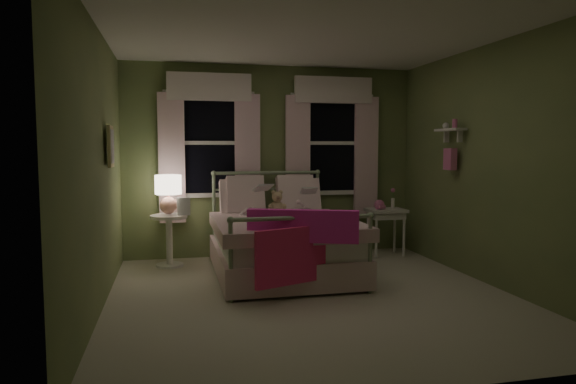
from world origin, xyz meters
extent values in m
plane|color=beige|center=(0.00, 0.00, 0.00)|extent=(4.20, 4.20, 0.00)
plane|color=white|center=(0.00, 0.00, 2.60)|extent=(4.20, 4.20, 0.00)
plane|color=#829056|center=(0.00, 2.10, 1.30)|extent=(4.00, 0.00, 4.00)
plane|color=#829056|center=(0.00, -2.10, 1.30)|extent=(4.00, 0.00, 4.00)
plane|color=#829056|center=(-2.00, 0.00, 1.30)|extent=(0.00, 4.20, 4.20)
plane|color=#829056|center=(2.00, 0.00, 1.30)|extent=(0.00, 4.20, 4.20)
cube|color=white|center=(-0.11, 0.95, 0.42)|extent=(1.44, 1.94, 0.26)
cube|color=white|center=(-0.11, 0.95, 0.18)|extent=(1.54, 2.02, 0.30)
cube|color=silver|center=(-0.11, 0.80, 0.60)|extent=(1.58, 1.75, 0.14)
cylinder|color=#9EB793|center=(-0.80, 0.95, 0.30)|extent=(0.04, 1.90, 0.04)
cylinder|color=#9EB793|center=(0.58, 0.95, 0.30)|extent=(0.04, 1.90, 0.04)
cylinder|color=#9EB793|center=(-0.82, 1.92, 0.57)|extent=(0.04, 0.04, 1.15)
cylinder|color=#9EB793|center=(0.60, 1.92, 0.57)|extent=(0.04, 0.04, 1.15)
sphere|color=#9EB793|center=(-0.82, 1.92, 1.15)|extent=(0.07, 0.07, 0.07)
sphere|color=#9EB793|center=(0.60, 1.92, 1.15)|extent=(0.07, 0.07, 0.07)
cylinder|color=#9EB793|center=(-0.11, 1.92, 1.15)|extent=(1.42, 0.04, 0.04)
cylinder|color=#9EB793|center=(-0.11, 1.92, 0.93)|extent=(1.38, 0.03, 0.03)
cylinder|color=#9EB793|center=(-0.82, -0.02, 0.40)|extent=(0.04, 0.04, 0.80)
cylinder|color=#9EB793|center=(0.60, -0.02, 0.40)|extent=(0.04, 0.04, 0.80)
sphere|color=#9EB793|center=(-0.82, -0.02, 0.80)|extent=(0.07, 0.07, 0.07)
sphere|color=#9EB793|center=(0.60, -0.02, 0.80)|extent=(0.07, 0.07, 0.07)
cylinder|color=#9EB793|center=(-0.11, -0.02, 0.80)|extent=(1.42, 0.04, 0.04)
cube|color=white|center=(-0.49, 1.65, 0.80)|extent=(0.55, 0.32, 0.57)
cube|color=white|center=(0.27, 1.65, 0.80)|extent=(0.55, 0.32, 0.57)
cube|color=white|center=(-0.44, 1.65, 0.88)|extent=(0.48, 0.30, 0.51)
cube|color=white|center=(0.22, 1.65, 0.88)|extent=(0.48, 0.30, 0.51)
cube|color=#F830B5|center=(-0.11, -0.02, 0.72)|extent=(1.06, 0.48, 0.32)
cube|color=#F22F70|center=(-0.11, -0.09, 0.45)|extent=(1.04, 0.43, 0.55)
imported|color=#F7D1DD|center=(-0.39, 1.40, 0.99)|extent=(0.34, 0.25, 0.84)
imported|color=#F7D1DD|center=(0.17, 1.40, 0.91)|extent=(0.37, 0.31, 0.67)
imported|color=beige|center=(-0.39, 1.15, 0.96)|extent=(0.21, 0.14, 0.26)
imported|color=beige|center=(0.17, 1.15, 0.92)|extent=(0.21, 0.14, 0.26)
sphere|color=tan|center=(-0.11, 1.25, 0.75)|extent=(0.18, 0.18, 0.18)
sphere|color=tan|center=(-0.11, 1.23, 0.89)|extent=(0.13, 0.13, 0.13)
sphere|color=tan|center=(-0.15, 1.23, 0.95)|extent=(0.05, 0.05, 0.05)
sphere|color=tan|center=(-0.06, 1.23, 0.95)|extent=(0.05, 0.05, 0.05)
sphere|color=tan|center=(-0.19, 1.22, 0.77)|extent=(0.07, 0.07, 0.07)
sphere|color=tan|center=(-0.03, 1.22, 0.77)|extent=(0.07, 0.07, 0.07)
sphere|color=#8C6B51|center=(-0.11, 1.17, 0.89)|extent=(0.04, 0.04, 0.04)
cylinder|color=white|center=(-1.40, 1.66, 0.63)|extent=(0.46, 0.46, 0.04)
cylinder|color=white|center=(-1.40, 1.66, 0.32)|extent=(0.08, 0.08, 0.60)
cylinder|color=white|center=(-1.40, 1.66, 0.01)|extent=(0.34, 0.34, 0.03)
sphere|color=#DC9882|center=(-1.40, 1.66, 0.77)|extent=(0.22, 0.22, 0.22)
cylinder|color=pink|center=(-1.40, 1.66, 0.89)|extent=(0.03, 0.03, 0.13)
cylinder|color=#FFEAC6|center=(-1.40, 1.66, 1.03)|extent=(0.33, 0.33, 0.24)
imported|color=beige|center=(-1.30, 1.58, 0.66)|extent=(0.18, 0.24, 0.02)
cube|color=white|center=(1.50, 1.64, 0.63)|extent=(0.50, 0.40, 0.04)
cube|color=white|center=(1.50, 1.64, 0.56)|extent=(0.44, 0.34, 0.08)
cylinder|color=white|center=(1.30, 1.49, 0.31)|extent=(0.04, 0.04, 0.60)
cylinder|color=white|center=(1.70, 1.49, 0.31)|extent=(0.04, 0.04, 0.60)
cylinder|color=white|center=(1.30, 1.79, 0.31)|extent=(0.04, 0.04, 0.60)
cylinder|color=white|center=(1.70, 1.79, 0.31)|extent=(0.04, 0.04, 0.60)
sphere|color=pink|center=(1.40, 1.64, 0.71)|extent=(0.14, 0.14, 0.14)
cube|color=pink|center=(1.40, 1.55, 0.69)|extent=(0.11, 0.07, 0.04)
cylinder|color=white|center=(1.62, 1.69, 0.72)|extent=(0.05, 0.05, 0.14)
cylinder|color=#4C7F3F|center=(1.62, 1.69, 0.83)|extent=(0.01, 0.01, 0.12)
sphere|color=pink|center=(1.62, 1.69, 0.90)|extent=(0.06, 0.06, 0.06)
cube|color=black|center=(-0.85, 2.08, 1.55)|extent=(0.76, 0.02, 1.35)
cube|color=white|center=(-0.85, 2.06, 2.25)|extent=(0.84, 0.05, 0.06)
cube|color=white|center=(-0.85, 2.06, 0.85)|extent=(0.84, 0.05, 0.06)
cube|color=white|center=(-1.25, 2.06, 1.55)|extent=(0.06, 0.05, 1.40)
cube|color=white|center=(-0.45, 2.06, 1.55)|extent=(0.06, 0.05, 1.40)
cube|color=white|center=(-0.85, 2.06, 1.55)|extent=(0.76, 0.04, 0.05)
cube|color=white|center=(-1.35, 2.02, 1.35)|extent=(0.34, 0.06, 1.70)
cube|color=white|center=(-0.35, 2.02, 1.35)|extent=(0.34, 0.06, 1.70)
cube|color=white|center=(-0.85, 2.00, 2.28)|extent=(1.10, 0.08, 0.36)
cylinder|color=white|center=(-0.85, 2.04, 2.22)|extent=(1.20, 0.03, 0.03)
cube|color=black|center=(0.85, 2.08, 1.55)|extent=(0.76, 0.02, 1.35)
cube|color=white|center=(0.85, 2.06, 2.25)|extent=(0.84, 0.05, 0.06)
cube|color=white|center=(0.85, 2.06, 0.85)|extent=(0.84, 0.05, 0.06)
cube|color=white|center=(0.45, 2.06, 1.55)|extent=(0.06, 0.05, 1.40)
cube|color=white|center=(1.25, 2.06, 1.55)|extent=(0.06, 0.05, 1.40)
cube|color=white|center=(0.85, 2.06, 1.55)|extent=(0.76, 0.04, 0.05)
cube|color=white|center=(0.35, 2.02, 1.35)|extent=(0.34, 0.06, 1.70)
cube|color=white|center=(1.35, 2.02, 1.35)|extent=(0.34, 0.06, 1.70)
cube|color=white|center=(0.85, 2.00, 2.28)|extent=(1.10, 0.08, 0.36)
cylinder|color=white|center=(0.85, 2.04, 2.22)|extent=(1.20, 0.03, 0.03)
cube|color=white|center=(1.89, 0.70, 1.70)|extent=(0.15, 0.50, 0.03)
cube|color=white|center=(1.93, 0.55, 1.62)|extent=(0.06, 0.03, 0.14)
cube|color=white|center=(1.93, 0.85, 1.62)|extent=(0.06, 0.03, 0.14)
cylinder|color=pink|center=(1.89, 0.60, 1.77)|extent=(0.06, 0.06, 0.10)
sphere|color=white|center=(1.89, 0.80, 1.75)|extent=(0.08, 0.08, 0.08)
cube|color=pink|center=(1.90, 0.70, 1.35)|extent=(0.08, 0.18, 0.26)
cube|color=beige|center=(-1.95, 0.60, 1.50)|extent=(0.03, 0.32, 0.42)
cube|color=silver|center=(-1.94, 0.60, 1.50)|extent=(0.01, 0.25, 0.34)
camera|label=1|loc=(-1.35, -4.86, 1.49)|focal=32.00mm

